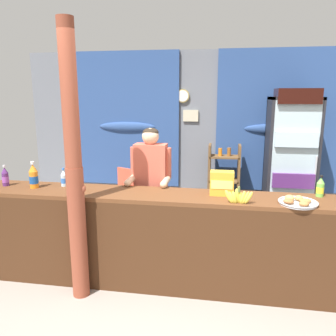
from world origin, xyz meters
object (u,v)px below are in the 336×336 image
object	(u,v)px
bottle_shelf_rack	(223,182)
plastic_lawn_chair	(124,194)
soda_bottle_orange_soda	(34,177)
timber_post	(74,173)
drink_fridge	(291,156)
soda_bottle_lime_soda	(320,188)
soda_bottle_grape_soda	(5,177)
snack_box_choco_powder	(222,183)
pastry_tray	(298,202)
soda_bottle_water	(64,178)
stall_counter	(163,234)
banana_bunch	(239,197)
shopkeeper	(151,180)

from	to	relation	value
bottle_shelf_rack	plastic_lawn_chair	size ratio (longest dim) A/B	1.42
soda_bottle_orange_soda	timber_post	bearing A→B (deg)	-29.04
timber_post	drink_fridge	distance (m)	3.08
bottle_shelf_rack	soda_bottle_lime_soda	size ratio (longest dim) A/B	5.72
timber_post	soda_bottle_grape_soda	xyz separation A→B (m)	(-0.98, 0.38, -0.17)
soda_bottle_orange_soda	snack_box_choco_powder	distance (m)	1.98
soda_bottle_lime_soda	pastry_tray	bearing A→B (deg)	-132.48
soda_bottle_water	soda_bottle_grape_soda	distance (m)	0.64
soda_bottle_orange_soda	soda_bottle_lime_soda	world-z (taller)	soda_bottle_orange_soda
stall_counter	soda_bottle_grape_soda	distance (m)	1.84
stall_counter	pastry_tray	distance (m)	1.31
soda_bottle_orange_soda	banana_bunch	world-z (taller)	soda_bottle_orange_soda
bottle_shelf_rack	drink_fridge	bearing A→B (deg)	-10.41
stall_counter	soda_bottle_lime_soda	distance (m)	1.60
soda_bottle_lime_soda	banana_bunch	size ratio (longest dim) A/B	0.77
bottle_shelf_rack	shopkeeper	world-z (taller)	shopkeeper
plastic_lawn_chair	snack_box_choco_powder	world-z (taller)	snack_box_choco_powder
soda_bottle_orange_soda	soda_bottle_grape_soda	bearing A→B (deg)	175.48
banana_bunch	shopkeeper	bearing A→B (deg)	145.71
soda_bottle_lime_soda	banana_bunch	world-z (taller)	soda_bottle_lime_soda
plastic_lawn_chair	snack_box_choco_powder	distance (m)	2.12
soda_bottle_orange_soda	snack_box_choco_powder	size ratio (longest dim) A/B	1.20
stall_counter	snack_box_choco_powder	distance (m)	0.77
shopkeeper	soda_bottle_lime_soda	distance (m)	1.78
drink_fridge	plastic_lawn_chair	size ratio (longest dim) A/B	2.37
shopkeeper	snack_box_choco_powder	size ratio (longest dim) A/B	6.69
drink_fridge	soda_bottle_lime_soda	world-z (taller)	drink_fridge
soda_bottle_orange_soda	pastry_tray	bearing A→B (deg)	-2.70
bottle_shelf_rack	soda_bottle_orange_soda	size ratio (longest dim) A/B	4.26
drink_fridge	soda_bottle_orange_soda	world-z (taller)	drink_fridge
stall_counter	banana_bunch	bearing A→B (deg)	-5.17
soda_bottle_grape_soda	banana_bunch	size ratio (longest dim) A/B	0.83
stall_counter	timber_post	distance (m)	1.04
pastry_tray	banana_bunch	distance (m)	0.53
soda_bottle_grape_soda	shopkeeper	bearing A→B (deg)	16.49
soda_bottle_lime_soda	snack_box_choco_powder	distance (m)	0.95
stall_counter	banana_bunch	size ratio (longest dim) A/B	14.30
soda_bottle_water	soda_bottle_lime_soda	size ratio (longest dim) A/B	0.94
stall_counter	soda_bottle_orange_soda	distance (m)	1.51
drink_fridge	shopkeeper	xyz separation A→B (m)	(-1.76, -1.22, -0.11)
soda_bottle_grape_soda	banana_bunch	bearing A→B (deg)	-4.77
soda_bottle_water	snack_box_choco_powder	world-z (taller)	snack_box_choco_powder
bottle_shelf_rack	soda_bottle_orange_soda	world-z (taller)	soda_bottle_orange_soda
stall_counter	banana_bunch	distance (m)	0.84
timber_post	bottle_shelf_rack	distance (m)	2.68
pastry_tray	banana_bunch	xyz separation A→B (m)	(-0.53, -0.05, 0.04)
shopkeeper	soda_bottle_lime_soda	world-z (taller)	shopkeeper
soda_bottle_water	soda_bottle_grape_soda	size ratio (longest dim) A/B	0.88
timber_post	shopkeeper	size ratio (longest dim) A/B	1.63
bottle_shelf_rack	pastry_tray	distance (m)	2.13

